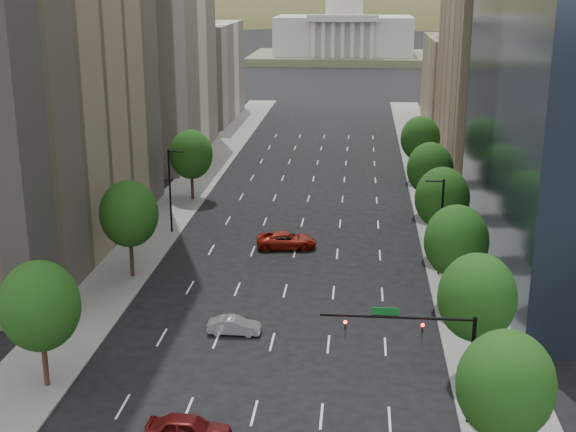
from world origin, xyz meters
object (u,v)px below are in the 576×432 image
(car_maroon, at_px, (189,429))
(car_red_far, at_px, (286,240))
(traffic_signal, at_px, (431,344))
(car_silver, at_px, (234,326))
(capitol, at_px, (344,35))

(car_maroon, distance_m, car_red_far, 34.87)
(traffic_signal, relative_size, car_silver, 2.27)
(car_silver, xyz_separation_m, car_red_far, (2.06, 20.12, 0.17))
(capitol, xyz_separation_m, car_maroon, (-3.32, -223.24, -7.73))
(traffic_signal, bearing_deg, car_red_far, 110.15)
(traffic_signal, height_order, car_silver, traffic_signal)
(capitol, bearing_deg, car_silver, -90.82)
(car_maroon, relative_size, car_silver, 1.24)
(car_maroon, relative_size, car_red_far, 0.84)
(car_maroon, xyz_separation_m, car_red_far, (2.38, 34.79, -0.02))
(traffic_signal, xyz_separation_m, car_maroon, (-13.85, -3.53, -4.32))
(traffic_signal, xyz_separation_m, car_silver, (-13.53, 11.15, -4.51))
(traffic_signal, distance_m, capitol, 219.99)
(capitol, height_order, car_red_far, capitol)
(traffic_signal, distance_m, car_silver, 18.10)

